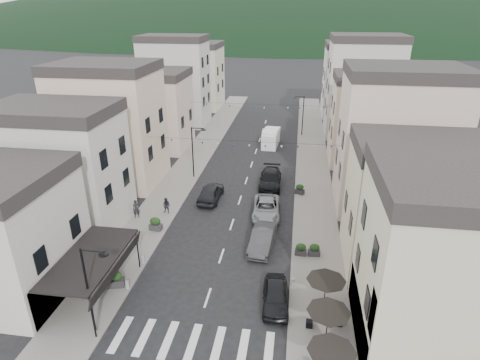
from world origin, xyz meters
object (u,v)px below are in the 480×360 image
at_px(parked_car_e, 211,193).
at_px(pedestrian_b, 167,206).
at_px(parked_car_d, 270,179).
at_px(parked_car_c, 266,208).
at_px(pedestrian_a, 136,209).
at_px(parked_car_a, 276,296).
at_px(parked_car_b, 262,239).
at_px(delivery_van, 271,138).

bearing_deg(parked_car_e, pedestrian_b, 47.54).
bearing_deg(parked_car_d, parked_car_c, -90.02).
xyz_separation_m(parked_car_c, pedestrian_b, (-9.33, -1.10, 0.15)).
relative_size(parked_car_e, pedestrian_b, 3.10).
distance_m(pedestrian_a, pedestrian_b, 2.79).
bearing_deg(parked_car_e, parked_car_a, 119.08).
distance_m(parked_car_b, parked_car_e, 9.93).
height_order(parked_car_e, pedestrian_a, pedestrian_a).
height_order(parked_car_c, delivery_van, delivery_van).
xyz_separation_m(parked_car_b, parked_car_e, (-6.02, 7.90, 0.03)).
bearing_deg(pedestrian_a, parked_car_a, -60.28).
distance_m(parked_car_a, parked_car_b, 6.87).
height_order(delivery_van, pedestrian_a, delivery_van).
bearing_deg(delivery_van, pedestrian_b, -106.92).
relative_size(parked_car_a, parked_car_c, 0.77).
height_order(parked_car_a, parked_car_e, parked_car_e).
bearing_deg(parked_car_a, pedestrian_a, 140.36).
relative_size(parked_car_c, delivery_van, 1.06).
height_order(parked_car_b, delivery_van, delivery_van).
xyz_separation_m(parked_car_a, parked_car_d, (-1.80, 18.93, 0.10)).
distance_m(parked_car_a, parked_car_d, 19.02).
bearing_deg(pedestrian_b, parked_car_c, 10.97).
bearing_deg(parked_car_a, delivery_van, 91.23).
bearing_deg(pedestrian_a, parked_car_e, 14.57).
height_order(parked_car_b, pedestrian_b, pedestrian_b).
distance_m(parked_car_a, pedestrian_a, 16.67).
relative_size(parked_car_c, parked_car_d, 0.96).
distance_m(parked_car_c, parked_car_e, 6.35).
height_order(parked_car_d, delivery_van, delivery_van).
height_order(pedestrian_a, pedestrian_b, pedestrian_a).
distance_m(parked_car_d, pedestrian_a, 14.85).
bearing_deg(parked_car_e, parked_car_b, 129.12).
height_order(parked_car_d, parked_car_e, parked_car_e).
bearing_deg(parked_car_d, parked_car_e, -143.96).
height_order(parked_car_c, pedestrian_a, pedestrian_a).
bearing_deg(delivery_van, parked_car_c, -83.00).
distance_m(parked_car_d, pedestrian_b, 12.13).
relative_size(parked_car_a, parked_car_e, 0.86).
distance_m(parked_car_a, pedestrian_b, 15.59).
bearing_deg(pedestrian_a, parked_car_c, -13.08).
xyz_separation_m(parked_car_d, pedestrian_b, (-9.21, -7.90, 0.09)).
xyz_separation_m(pedestrian_a, pedestrian_b, (2.49, 1.25, -0.10)).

